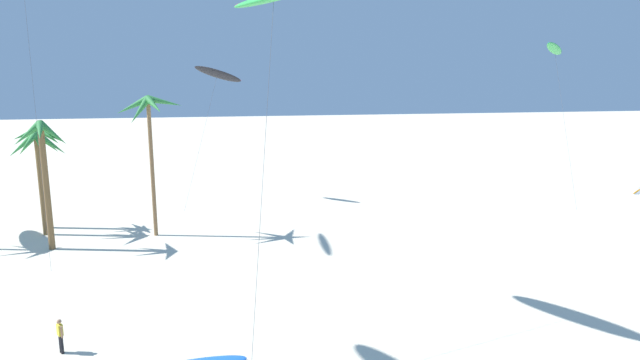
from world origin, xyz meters
TOP-DOWN VIEW (x-y plane):
  - palm_tree_1 at (-16.82, 43.91)m, footprint 4.27×4.60m
  - palm_tree_2 at (-17.17, 45.87)m, footprint 3.81×3.85m
  - palm_tree_3 at (-8.35, 42.32)m, footprint 4.86×4.53m
  - palm_tree_4 at (-15.32, 40.10)m, footprint 3.73×4.20m
  - flying_kite_0 at (-3.43, 54.04)m, footprint 5.75×6.36m
  - flying_kite_6 at (29.37, 51.05)m, footprint 6.21×10.57m
  - person_near_left at (-10.40, 24.35)m, footprint 0.34×0.43m

SIDE VIEW (x-z plane):
  - person_near_left at x=-10.40m, z-range 0.08..1.72m
  - palm_tree_1 at x=-16.82m, z-range 2.45..10.59m
  - palm_tree_2 at x=-17.17m, z-range 2.51..10.80m
  - palm_tree_4 at x=-15.32m, z-range 2.51..11.71m
  - palm_tree_3 at x=-8.35m, z-range 3.81..14.55m
  - flying_kite_0 at x=-3.43m, z-range 5.50..18.78m
  - flying_kite_6 at x=29.37m, z-range 6.86..22.21m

